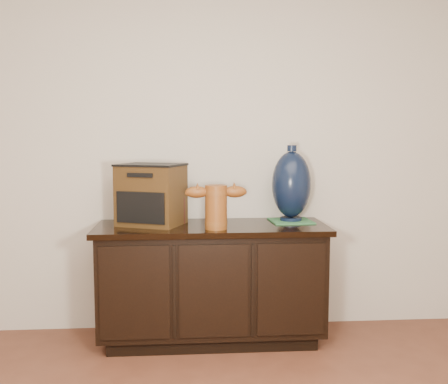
{
  "coord_description": "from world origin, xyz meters",
  "views": [
    {
      "loc": [
        -0.16,
        -1.05,
        1.32
      ],
      "look_at": [
        0.08,
        2.18,
        0.97
      ],
      "focal_mm": 42.0,
      "sensor_mm": 36.0,
      "label": 1
    }
  ],
  "objects": [
    {
      "name": "lamp_base",
      "position": [
        0.53,
        2.33,
        1.0
      ],
      "size": [
        0.27,
        0.27,
        0.49
      ],
      "rotation": [
        0.0,
        0.0,
        0.06
      ],
      "color": "black",
      "rests_on": "green_mat"
    },
    {
      "name": "sideboard",
      "position": [
        0.0,
        2.23,
        0.39
      ],
      "size": [
        1.46,
        0.56,
        0.75
      ],
      "color": "black",
      "rests_on": "ground"
    },
    {
      "name": "spray_can",
      "position": [
        -0.2,
        2.3,
        0.85
      ],
      "size": [
        0.07,
        0.07,
        0.2
      ],
      "color": "#5B0F0F",
      "rests_on": "sideboard"
    },
    {
      "name": "room",
      "position": [
        0.0,
        0.0,
        1.3
      ],
      "size": [
        5.0,
        5.0,
        5.0
      ],
      "color": "#5A2F1F",
      "rests_on": "ground"
    },
    {
      "name": "green_mat",
      "position": [
        0.53,
        2.33,
        0.76
      ],
      "size": [
        0.28,
        0.28,
        0.01
      ],
      "primitive_type": "cube",
      "rotation": [
        0.0,
        0.0,
        0.06
      ],
      "color": "#316E3E",
      "rests_on": "sideboard"
    },
    {
      "name": "tv_radio",
      "position": [
        -0.38,
        2.27,
        0.95
      ],
      "size": [
        0.47,
        0.43,
        0.39
      ],
      "rotation": [
        0.0,
        0.0,
        -0.39
      ],
      "color": "#3D260F",
      "rests_on": "sideboard"
    },
    {
      "name": "terracotta_vessel",
      "position": [
        0.02,
        2.09,
        0.91
      ],
      "size": [
        0.37,
        0.14,
        0.27
      ],
      "rotation": [
        0.0,
        0.0,
        0.03
      ],
      "color": "brown",
      "rests_on": "sideboard"
    }
  ]
}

